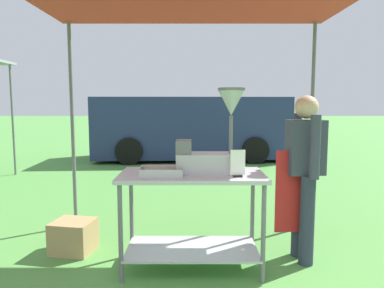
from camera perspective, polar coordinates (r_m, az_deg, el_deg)
name	(u,v)px	position (r m, az deg, el deg)	size (l,w,h in m)	color
ground_plane	(198,171)	(8.34, 0.95, -4.19)	(70.00, 70.00, 0.00)	#519342
stall_canopy	(192,0)	(3.49, 0.00, 21.53)	(3.12, 2.25, 2.54)	slate
donut_cart	(192,202)	(3.40, 0.00, -9.00)	(1.31, 0.66, 0.90)	#B7B7BC
donut_tray	(162,173)	(3.25, -4.69, -4.48)	(0.39, 0.27, 0.07)	#B7B7BC
donut_fryer	(212,143)	(3.33, 3.18, 0.09)	(0.62, 0.28, 0.77)	#B7B7BC
menu_sign	(238,165)	(3.18, 7.16, -3.34)	(0.13, 0.05, 0.24)	black
vendor	(304,169)	(3.67, 17.08, -3.82)	(0.46, 0.54, 1.61)	#2D3347
supply_crate	(74,236)	(4.09, -17.99, -13.54)	(0.46, 0.43, 0.33)	tan
van_navy	(191,127)	(10.07, -0.10, 2.68)	(5.23, 2.30, 1.69)	navy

